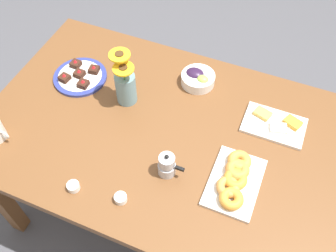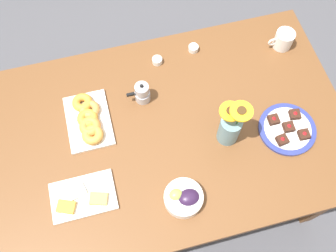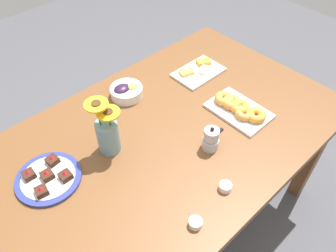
{
  "view_description": "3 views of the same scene",
  "coord_description": "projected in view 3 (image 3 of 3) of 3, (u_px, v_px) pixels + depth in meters",
  "views": [
    {
      "loc": [
        0.36,
        -0.86,
        2.02
      ],
      "look_at": [
        0.0,
        0.0,
        0.78
      ],
      "focal_mm": 40.0,
      "sensor_mm": 36.0,
      "label": 1
    },
    {
      "loc": [
        0.17,
        0.66,
        2.24
      ],
      "look_at": [
        0.0,
        0.0,
        0.78
      ],
      "focal_mm": 40.0,
      "sensor_mm": 36.0,
      "label": 2
    },
    {
      "loc": [
        -0.66,
        -0.71,
        1.8
      ],
      "look_at": [
        0.0,
        0.0,
        0.78
      ],
      "focal_mm": 35.0,
      "sensor_mm": 36.0,
      "label": 3
    }
  ],
  "objects": [
    {
      "name": "cheese_platter",
      "position": [
        198.0,
        71.0,
        1.73
      ],
      "size": [
        0.26,
        0.17,
        0.03
      ],
      "color": "white",
      "rests_on": "dining_table"
    },
    {
      "name": "croissant_platter",
      "position": [
        238.0,
        108.0,
        1.51
      ],
      "size": [
        0.19,
        0.28,
        0.05
      ],
      "color": "white",
      "rests_on": "dining_table"
    },
    {
      "name": "flower_vase",
      "position": [
        108.0,
        134.0,
        1.3
      ],
      "size": [
        0.12,
        0.12,
        0.26
      ],
      "color": "#6B939E",
      "rests_on": "dining_table"
    },
    {
      "name": "ground_plane",
      "position": [
        168.0,
        216.0,
        1.97
      ],
      "size": [
        6.0,
        6.0,
        0.0
      ],
      "primitive_type": "plane",
      "color": "#4C4C51"
    },
    {
      "name": "dining_table",
      "position": [
        168.0,
        145.0,
        1.5
      ],
      "size": [
        1.6,
        1.0,
        0.74
      ],
      "color": "brown",
      "rests_on": "ground_plane"
    },
    {
      "name": "dessert_plate",
      "position": [
        48.0,
        178.0,
        1.26
      ],
      "size": [
        0.25,
        0.25,
        0.05
      ],
      "color": "navy",
      "rests_on": "dining_table"
    },
    {
      "name": "moka_pot",
      "position": [
        211.0,
        139.0,
        1.34
      ],
      "size": [
        0.11,
        0.07,
        0.12
      ],
      "color": "#B7B7BC",
      "rests_on": "dining_table"
    },
    {
      "name": "jam_cup_honey",
      "position": [
        225.0,
        187.0,
        1.22
      ],
      "size": [
        0.05,
        0.05,
        0.03
      ],
      "color": "white",
      "rests_on": "dining_table"
    },
    {
      "name": "grape_bowl",
      "position": [
        126.0,
        91.0,
        1.58
      ],
      "size": [
        0.16,
        0.16,
        0.07
      ],
      "color": "white",
      "rests_on": "dining_table"
    },
    {
      "name": "jam_cup_berry",
      "position": [
        196.0,
        223.0,
        1.12
      ],
      "size": [
        0.05,
        0.05,
        0.03
      ],
      "color": "white",
      "rests_on": "dining_table"
    }
  ]
}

